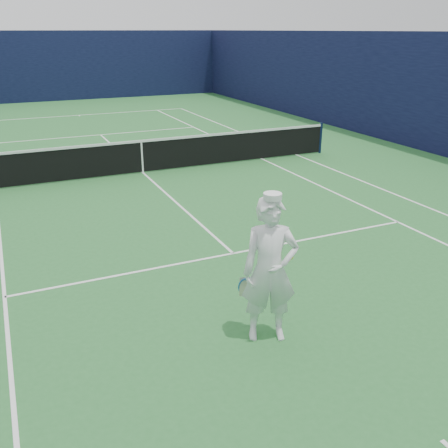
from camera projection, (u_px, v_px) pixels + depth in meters
name	position (u px, v px, depth m)	size (l,w,h in m)	color
ground	(143.00, 173.00, 15.11)	(80.00, 80.00, 0.00)	#286B2F
court_markings	(143.00, 173.00, 15.11)	(11.03, 23.83, 0.01)	white
windscreen_fence	(139.00, 106.00, 14.38)	(20.12, 36.12, 4.00)	black
tennis_net	(142.00, 155.00, 14.91)	(12.88, 0.09, 1.07)	#141E4C
tennis_player	(270.00, 270.00, 6.71)	(0.88, 0.75, 2.13)	white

